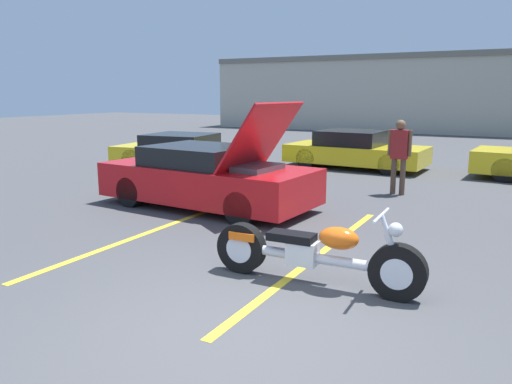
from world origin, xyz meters
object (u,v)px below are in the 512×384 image
parked_car_mid_left_row (355,150)px  parked_car_left_row (185,152)px  spectator_near_motorcycle (399,151)px  show_car_hood_open (208,177)px  motorcycle (314,253)px

parked_car_mid_left_row → parked_car_left_row: bearing=-143.9°
spectator_near_motorcycle → parked_car_left_row: bearing=174.0°
parked_car_mid_left_row → show_car_hood_open: bearing=-95.4°
parked_car_left_row → parked_car_mid_left_row: (4.28, 2.82, 0.01)m
show_car_hood_open → parked_car_mid_left_row: size_ratio=1.06×
motorcycle → parked_car_left_row: parked_car_left_row is taller
motorcycle → show_car_hood_open: size_ratio=0.58×
show_car_hood_open → spectator_near_motorcycle: bearing=49.7°
show_car_hood_open → parked_car_left_row: (-3.33, 3.74, -0.08)m
parked_car_mid_left_row → spectator_near_motorcycle: spectator_near_motorcycle is taller
motorcycle → spectator_near_motorcycle: 5.95m
motorcycle → parked_car_left_row: size_ratio=0.61×
motorcycle → show_car_hood_open: (-3.38, 2.83, 0.22)m
parked_car_left_row → parked_car_mid_left_row: 5.12m
show_car_hood_open → spectator_near_motorcycle: 4.33m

